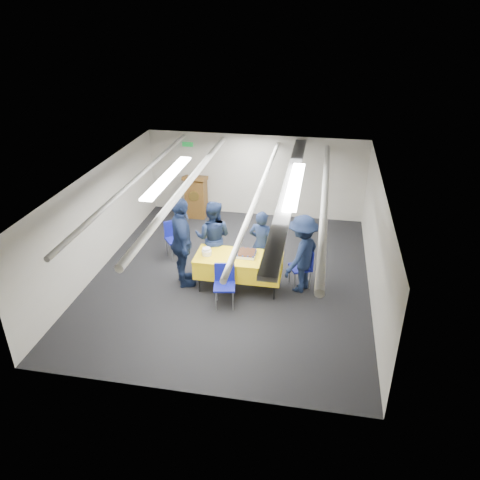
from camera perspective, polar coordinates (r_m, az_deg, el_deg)
name	(u,v)px	position (r m, az deg, el deg)	size (l,w,h in m)	color
ground	(231,277)	(10.46, -1.10, -4.51)	(7.00, 7.00, 0.00)	black
room_shell	(238,195)	(9.98, -0.20, 5.54)	(6.00, 7.00, 2.30)	beige
serving_table	(239,265)	(9.79, -0.15, -3.09)	(1.81, 0.83, 0.77)	black
sheet_cake	(244,253)	(9.72, 0.50, -1.63)	(0.50, 0.39, 0.09)	white
plate_stack_left	(207,252)	(9.74, -4.09, -1.43)	(0.21, 0.21, 0.16)	white
plate_stack_right	(271,257)	(9.52, 3.86, -2.08)	(0.24, 0.24, 0.18)	white
podium	(196,196)	(13.17, -5.36, 5.36)	(0.62, 0.53, 1.25)	brown
chair_near	(224,281)	(9.33, -1.91, -4.97)	(0.49, 0.49, 0.87)	gray
chair_right	(304,264)	(10.00, 7.84, -2.87)	(0.55, 0.55, 0.87)	gray
chair_left	(174,235)	(11.20, -8.05, 0.61)	(0.59, 0.59, 0.87)	gray
sailor_a	(261,244)	(10.15, 2.60, -0.52)	(0.57, 0.37, 1.56)	black
sailor_b	(213,237)	(10.29, -3.31, 0.31)	(0.83, 0.65, 1.70)	black
sailor_c	(182,243)	(9.81, -7.07, -0.37)	(1.16, 0.48, 1.98)	black
sailor_d	(302,254)	(9.70, 7.54, -1.69)	(1.10, 0.63, 1.70)	black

